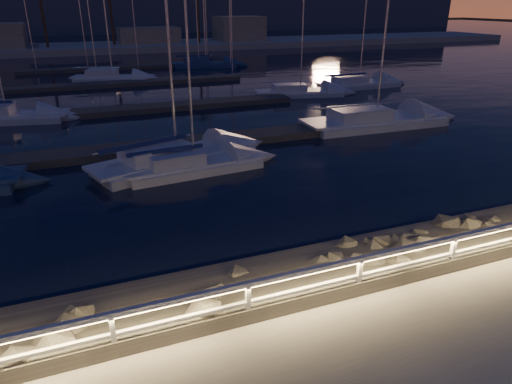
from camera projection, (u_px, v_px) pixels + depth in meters
ground at (323, 301)px, 11.38m from camera, size 400.00×400.00×0.00m
harbor_water at (141, 102)px, 38.55m from camera, size 400.00×440.00×0.60m
guard_rail at (322, 275)px, 11.05m from camera, size 44.11×0.12×1.06m
riprap at (347, 271)px, 12.91m from camera, size 27.18×2.33×1.24m
floating_docks at (138, 93)px, 39.43m from camera, size 22.00×36.00×0.40m
far_shore at (101, 45)px, 74.79m from camera, size 160.00×14.00×5.20m
sailboat_b at (190, 164)px, 21.59m from camera, size 7.04×2.72×11.72m
sailboat_c at (173, 157)px, 22.40m from camera, size 8.90×5.04×14.58m
sailboat_d at (372, 120)px, 29.40m from camera, size 10.00×3.28×16.73m
sailboat_f at (4, 116)px, 30.54m from camera, size 7.97×3.68×13.11m
sailboat_h at (357, 83)px, 42.84m from camera, size 8.49×2.86×14.17m
sailboat_k at (204, 63)px, 56.37m from camera, size 8.45×4.56×13.83m
sailboat_l at (298, 91)px, 39.10m from camera, size 8.01×3.89×13.05m
sailboat_n at (111, 77)px, 45.99m from camera, size 8.27×4.99×13.67m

